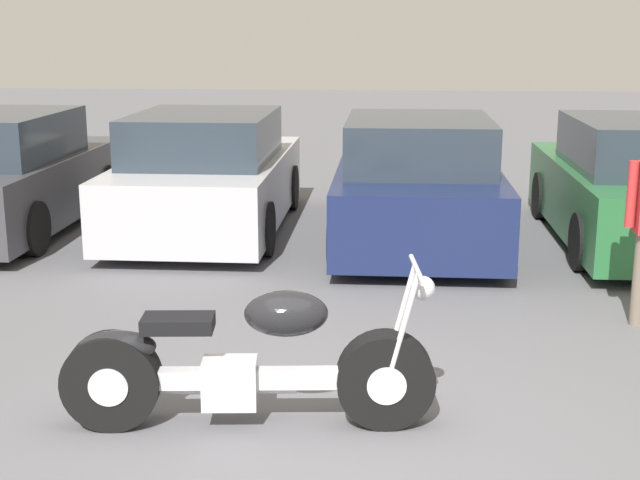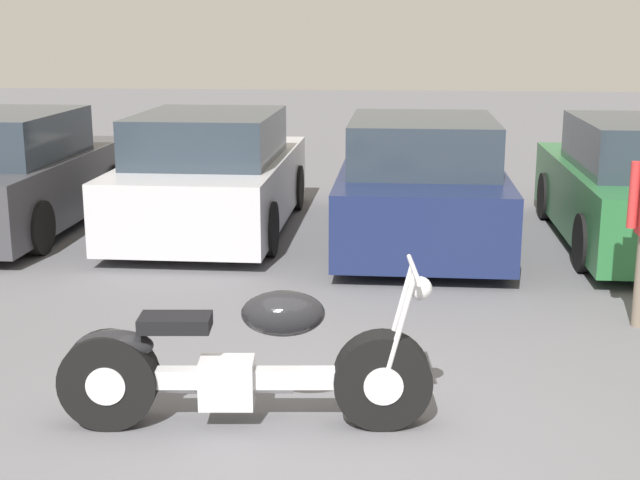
# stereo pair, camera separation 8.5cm
# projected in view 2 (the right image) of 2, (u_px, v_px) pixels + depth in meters

# --- Properties ---
(ground_plane) EXTENTS (60.00, 60.00, 0.00)m
(ground_plane) POSITION_uv_depth(u_px,v_px,m) (312.00, 465.00, 5.14)
(ground_plane) COLOR slate
(motorcycle) EXTENTS (2.34, 0.62, 1.04)m
(motorcycle) POSITION_uv_depth(u_px,v_px,m) (242.00, 365.00, 5.56)
(motorcycle) COLOR black
(motorcycle) RESTS_ON ground_plane
(parked_car_dark_grey) EXTENTS (1.89, 4.12, 1.46)m
(parked_car_dark_grey) POSITION_uv_depth(u_px,v_px,m) (7.00, 176.00, 10.95)
(parked_car_dark_grey) COLOR #3D3D42
(parked_car_dark_grey) RESTS_ON ground_plane
(parked_car_silver) EXTENTS (1.89, 4.12, 1.46)m
(parked_car_silver) POSITION_uv_depth(u_px,v_px,m) (213.00, 176.00, 10.89)
(parked_car_silver) COLOR #BCBCC1
(parked_car_silver) RESTS_ON ground_plane
(parked_car_navy) EXTENTS (1.89, 4.12, 1.46)m
(parked_car_navy) POSITION_uv_depth(u_px,v_px,m) (421.00, 185.00, 10.30)
(parked_car_navy) COLOR #19234C
(parked_car_navy) RESTS_ON ground_plane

